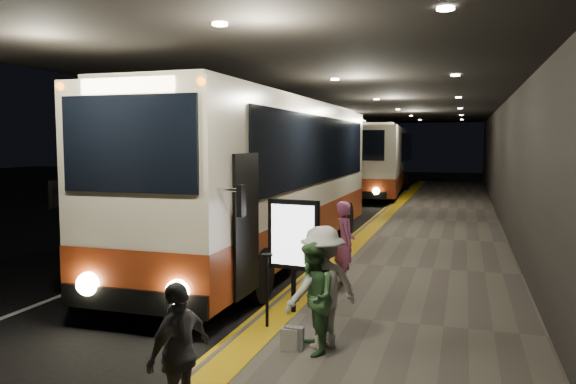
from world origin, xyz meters
The scene contains 18 objects.
ground centered at (0.00, 0.00, 0.00)m, with size 90.00×90.00×0.00m, color black.
lane_line_white centered at (-1.80, 5.00, 0.01)m, with size 0.12×50.00×0.01m, color silver.
kerb_stripe_yellow centered at (2.35, 5.00, 0.01)m, with size 0.18×50.00×0.01m, color gold.
sidewalk centered at (4.75, 5.00, 0.07)m, with size 4.50×50.00×0.15m, color #514C44.
tactile_strip centered at (2.85, 5.00, 0.16)m, with size 0.50×50.00×0.01m, color gold.
terminal_wall centered at (7.00, 5.00, 3.00)m, with size 0.10×50.00×6.00m, color black.
support_columns centered at (-1.50, 4.00, 2.20)m, with size 0.80×24.80×4.40m.
canopy centered at (2.50, 5.00, 4.60)m, with size 9.00×50.00×0.40m, color black.
coach_main centered at (0.89, 1.63, 1.92)m, with size 2.68×12.86×4.00m.
coach_second centered at (1.11, 19.83, 1.83)m, with size 3.28×12.29×3.82m.
passenger_boarding centered at (3.46, -1.00, 0.99)m, with size 0.61×0.40×1.69m, color #B2538D.
passenger_waiting_green centered at (3.80, -4.83, 0.92)m, with size 0.74×0.46×1.53m, color #366137.
passenger_waiting_white centered at (3.88, -4.57, 1.01)m, with size 1.11×0.51×1.72m, color #B9B9B3.
passenger_waiting_grey centered at (3.01, -7.11, 0.89)m, with size 0.87×0.44×1.48m, color #54565A.
bag_polka centered at (3.54, -4.82, 0.32)m, with size 0.27×0.12×0.33m, color black.
bag_plain centered at (3.48, -4.83, 0.30)m, with size 0.25×0.14×0.31m, color #AFADA4.
info_sign centered at (3.03, -3.17, 1.44)m, with size 0.91×0.22×1.92m.
stanchion_post centered at (2.86, -4.02, 0.72)m, with size 0.05×0.05×1.14m, color black.
Camera 1 is at (5.73, -12.05, 3.03)m, focal length 35.00 mm.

